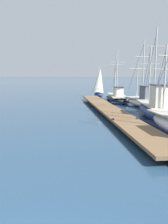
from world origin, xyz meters
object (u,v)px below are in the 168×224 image
fishing_boat_3 (117,97)px  fishing_boat_1 (155,108)px  fishing_boat_0 (144,101)px  distant_sailboat (99,83)px

fishing_boat_3 → fishing_boat_1: bearing=-89.4°
fishing_boat_0 → fishing_boat_3: 5.45m
fishing_boat_0 → distant_sailboat: 10.95m
fishing_boat_1 → fishing_boat_3: 11.57m
fishing_boat_1 → fishing_boat_3: fishing_boat_1 is taller
distant_sailboat → fishing_boat_1: bearing=-84.8°
fishing_boat_0 → fishing_boat_3: bearing=106.1°
fishing_boat_0 → fishing_boat_1: 6.48m
fishing_boat_0 → fishing_boat_1: (-1.40, -6.33, 0.16)m
fishing_boat_0 → fishing_boat_1: fishing_boat_0 is taller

